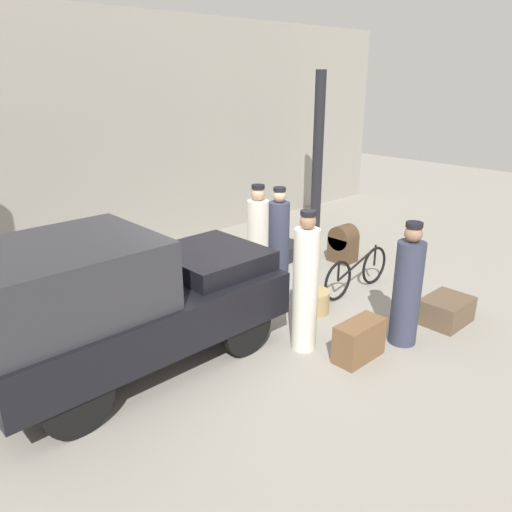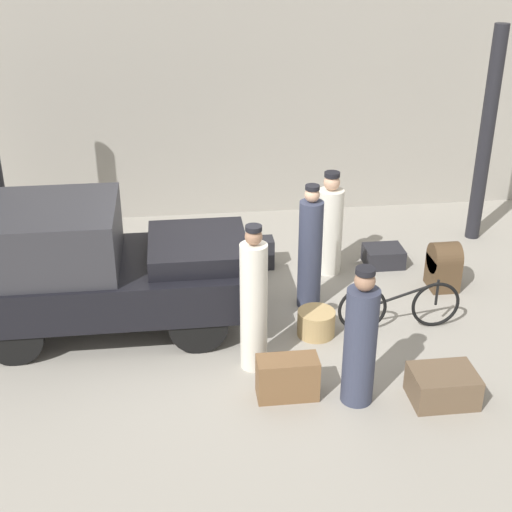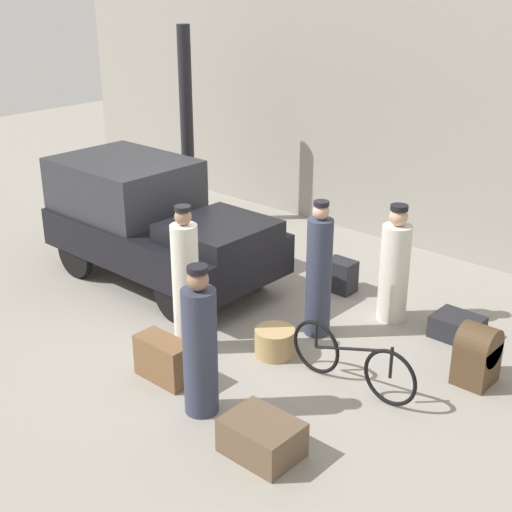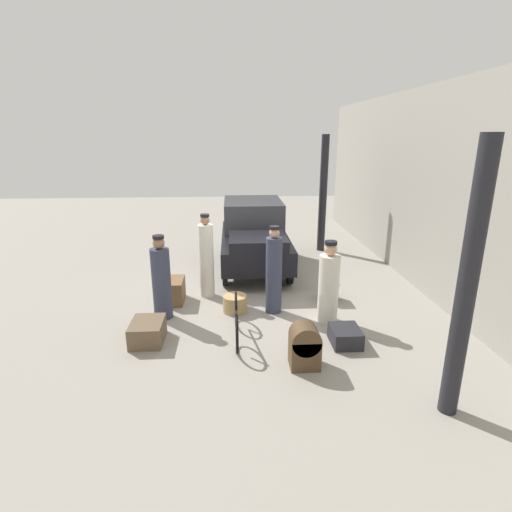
% 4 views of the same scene
% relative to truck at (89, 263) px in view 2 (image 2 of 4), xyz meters
% --- Properties ---
extents(ground_plane, '(30.00, 30.00, 0.00)m').
position_rel_truck_xyz_m(ground_plane, '(1.94, -0.28, -0.93)').
color(ground_plane, gray).
extents(station_building_facade, '(16.00, 0.15, 4.50)m').
position_rel_truck_xyz_m(station_building_facade, '(1.94, 3.79, 1.32)').
color(station_building_facade, gray).
rests_on(station_building_facade, ground).
extents(canopy_pillar_right, '(0.23, 0.23, 3.48)m').
position_rel_truck_xyz_m(canopy_pillar_right, '(6.11, 2.17, 0.81)').
color(canopy_pillar_right, black).
rests_on(canopy_pillar_right, ground).
extents(truck, '(3.60, 1.70, 1.73)m').
position_rel_truck_xyz_m(truck, '(0.00, 0.00, 0.00)').
color(truck, black).
rests_on(truck, ground).
extents(bicycle, '(1.64, 0.04, 0.69)m').
position_rel_truck_xyz_m(bicycle, '(3.97, -0.54, -0.60)').
color(bicycle, black).
rests_on(bicycle, ground).
extents(wicker_basket, '(0.49, 0.49, 0.34)m').
position_rel_truck_xyz_m(wicker_basket, '(2.87, -0.56, -0.76)').
color(wicker_basket, tan).
rests_on(wicker_basket, ground).
extents(porter_standing_middle, '(0.36, 0.36, 1.66)m').
position_rel_truck_xyz_m(porter_standing_middle, '(3.05, -1.96, -0.17)').
color(porter_standing_middle, '#33384C').
rests_on(porter_standing_middle, ground).
extents(porter_with_bicycle, '(0.32, 0.32, 1.85)m').
position_rel_truck_xyz_m(porter_with_bicycle, '(1.98, -1.16, -0.07)').
color(porter_with_bicycle, silver).
rests_on(porter_with_bicycle, ground).
extents(conductor_in_dark_uniform, '(0.32, 0.32, 1.78)m').
position_rel_truck_xyz_m(conductor_in_dark_uniform, '(2.92, 0.22, -0.11)').
color(conductor_in_dark_uniform, '#33384C').
rests_on(conductor_in_dark_uniform, ground).
extents(porter_carrying_trunk, '(0.39, 0.39, 1.59)m').
position_rel_truck_xyz_m(porter_carrying_trunk, '(3.40, 1.21, -0.21)').
color(porter_carrying_trunk, silver).
rests_on(porter_carrying_trunk, ground).
extents(trunk_wicker_pale, '(0.59, 0.49, 0.29)m').
position_rel_truck_xyz_m(trunk_wicker_pale, '(4.31, 1.32, -0.79)').
color(trunk_wicker_pale, '#232328').
rests_on(trunk_wicker_pale, ground).
extents(suitcase_tan_flat, '(0.39, 0.46, 0.71)m').
position_rel_truck_xyz_m(suitcase_tan_flat, '(4.95, 0.49, -0.57)').
color(suitcase_tan_flat, '#4C3823').
rests_on(suitcase_tan_flat, ground).
extents(trunk_umber_medium, '(0.69, 0.32, 0.50)m').
position_rel_truck_xyz_m(trunk_umber_medium, '(2.29, -1.81, -0.68)').
color(trunk_umber_medium, brown).
rests_on(trunk_umber_medium, ground).
extents(trunk_large_brown, '(0.42, 0.30, 0.47)m').
position_rel_truck_xyz_m(trunk_large_brown, '(2.39, 1.47, -0.69)').
color(trunk_large_brown, '#232328').
rests_on(trunk_large_brown, ground).
extents(suitcase_small_leather, '(0.72, 0.55, 0.37)m').
position_rel_truck_xyz_m(suitcase_small_leather, '(4.01, -2.09, -0.75)').
color(suitcase_small_leather, brown).
rests_on(suitcase_small_leather, ground).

